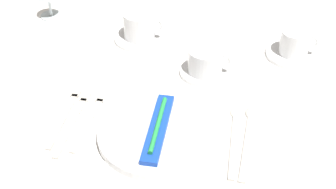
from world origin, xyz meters
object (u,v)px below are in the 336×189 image
(toothbrush_package, at_px, (158,127))
(spoon_dessert, at_px, (249,133))
(coffee_cup_right, at_px, (295,42))
(coffee_cup_far, at_px, (140,25))
(fork_salad, at_px, (66,113))
(coffee_cup_left, at_px, (206,60))
(spoon_soup, at_px, (235,132))
(dinner_plate, at_px, (158,133))
(fork_inner, at_px, (74,119))
(fork_outer, at_px, (91,117))

(toothbrush_package, distance_m, spoon_dessert, 0.20)
(coffee_cup_right, distance_m, coffee_cup_far, 0.42)
(fork_salad, distance_m, coffee_cup_left, 0.36)
(spoon_soup, height_order, coffee_cup_right, coffee_cup_right)
(dinner_plate, bearing_deg, fork_salad, 170.92)
(fork_salad, distance_m, coffee_cup_right, 0.61)
(coffee_cup_right, bearing_deg, toothbrush_package, -128.96)
(fork_inner, xyz_separation_m, coffee_cup_far, (0.07, 0.35, 0.04))
(fork_outer, bearing_deg, fork_salad, 176.48)
(coffee_cup_far, bearing_deg, coffee_cup_right, -1.04)
(toothbrush_package, bearing_deg, spoon_soup, 14.09)
(spoon_soup, relative_size, coffee_cup_right, 2.25)
(fork_salad, distance_m, spoon_dessert, 0.41)
(spoon_soup, bearing_deg, fork_inner, -176.54)
(fork_salad, height_order, coffee_cup_left, coffee_cup_left)
(spoon_dessert, height_order, coffee_cup_far, coffee_cup_far)
(coffee_cup_right, bearing_deg, spoon_soup, -112.28)
(spoon_soup, xyz_separation_m, coffee_cup_left, (-0.09, 0.20, 0.04))
(coffee_cup_far, bearing_deg, fork_salad, -106.07)
(dinner_plate, distance_m, spoon_dessert, 0.20)
(dinner_plate, relative_size, coffee_cup_left, 2.40)
(fork_salad, xyz_separation_m, spoon_dessert, (0.41, 0.01, 0.00))
(spoon_dessert, relative_size, coffee_cup_far, 2.09)
(dinner_plate, relative_size, fork_salad, 1.21)
(fork_outer, height_order, coffee_cup_left, coffee_cup_left)
(coffee_cup_far, bearing_deg, toothbrush_package, -71.56)
(toothbrush_package, xyz_separation_m, coffee_cup_right, (0.29, 0.36, 0.02))
(fork_inner, xyz_separation_m, coffee_cup_left, (0.27, 0.23, 0.04))
(fork_inner, bearing_deg, fork_salad, 147.24)
(fork_salad, relative_size, spoon_dessert, 0.93)
(fork_outer, relative_size, fork_inner, 0.93)
(fork_salad, xyz_separation_m, coffee_cup_left, (0.29, 0.21, 0.04))
(coffee_cup_left, bearing_deg, dinner_plate, -106.75)
(fork_salad, bearing_deg, fork_inner, -32.76)
(dinner_plate, height_order, spoon_dessert, dinner_plate)
(dinner_plate, height_order, fork_outer, dinner_plate)
(coffee_cup_left, relative_size, coffee_cup_right, 1.10)
(spoon_dessert, bearing_deg, dinner_plate, -167.58)
(fork_salad, height_order, spoon_dessert, spoon_dessert)
(fork_salad, relative_size, coffee_cup_right, 2.17)
(fork_outer, distance_m, fork_salad, 0.06)
(toothbrush_package, distance_m, coffee_cup_left, 0.26)
(fork_inner, relative_size, coffee_cup_left, 2.07)
(dinner_plate, height_order, coffee_cup_left, coffee_cup_left)
(spoon_dessert, bearing_deg, spoon_soup, -176.99)
(fork_outer, relative_size, coffee_cup_left, 1.93)
(coffee_cup_far, bearing_deg, coffee_cup_left, -32.93)
(dinner_plate, height_order, toothbrush_package, toothbrush_package)
(fork_outer, xyz_separation_m, fork_salad, (-0.06, 0.00, 0.00))
(fork_inner, distance_m, fork_salad, 0.03)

